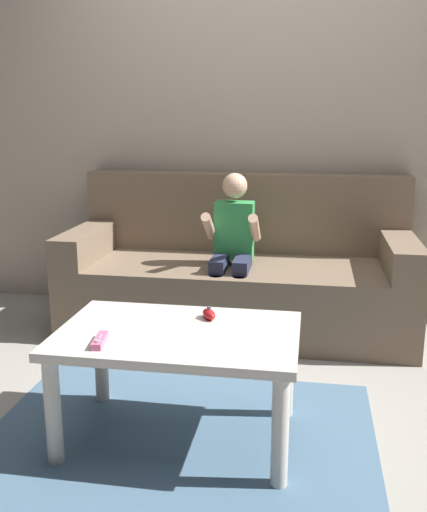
{
  "coord_description": "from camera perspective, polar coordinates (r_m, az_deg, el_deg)",
  "views": [
    {
      "loc": [
        0.33,
        -2.29,
        1.26
      ],
      "look_at": [
        -0.12,
        0.41,
        0.59
      ],
      "focal_mm": 40.91,
      "sensor_mm": 36.0,
      "label": 1
    }
  ],
  "objects": [
    {
      "name": "ground_plane",
      "position": [
        2.63,
        1.18,
        -14.8
      ],
      "size": [
        9.52,
        9.52,
        0.0
      ],
      "primitive_type": "plane",
      "color": "#9E998E"
    },
    {
      "name": "wall_back",
      "position": [
        3.75,
        4.62,
        13.56
      ],
      "size": [
        4.76,
        0.05,
        2.5
      ],
      "primitive_type": "cube",
      "color": "#B2A38E",
      "rests_on": "ground"
    },
    {
      "name": "couch",
      "position": [
        3.51,
        2.49,
        -2.07
      ],
      "size": [
        2.01,
        0.8,
        0.9
      ],
      "color": "#75604C",
      "rests_on": "ground"
    },
    {
      "name": "person_seated_on_couch",
      "position": [
        3.28,
        1.85,
        1.02
      ],
      "size": [
        0.31,
        0.38,
        0.94
      ],
      "color": "#282D47",
      "rests_on": "ground"
    },
    {
      "name": "coffee_table",
      "position": [
        2.28,
        -3.48,
        -8.97
      ],
      "size": [
        0.92,
        0.6,
        0.45
      ],
      "color": "beige",
      "rests_on": "ground"
    },
    {
      "name": "area_rug",
      "position": [
        2.45,
        -3.35,
        -17.13
      ],
      "size": [
        1.55,
        1.14,
        0.01
      ],
      "primitive_type": "cube",
      "color": "slate",
      "rests_on": "ground"
    },
    {
      "name": "game_remote_pink_near_edge",
      "position": [
        2.16,
        -11.05,
        -8.11
      ],
      "size": [
        0.05,
        0.14,
        0.03
      ],
      "color": "pink",
      "rests_on": "coffee_table"
    },
    {
      "name": "nunchuk_red",
      "position": [
        2.37,
        -0.45,
        -5.69
      ],
      "size": [
        0.08,
        0.1,
        0.05
      ],
      "color": "red",
      "rests_on": "coffee_table"
    }
  ]
}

